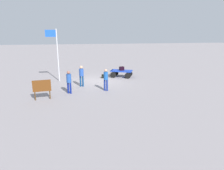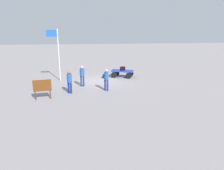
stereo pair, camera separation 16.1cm
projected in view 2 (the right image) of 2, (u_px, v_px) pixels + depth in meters
name	position (u px, v px, depth m)	size (l,w,h in m)	color
ground_plane	(99.00, 81.00, 18.67)	(120.00, 120.00, 0.00)	gray
luggage_cart	(122.00, 72.00, 20.18)	(2.39, 1.98, 0.69)	#1839B0
suitcase_maroon	(123.00, 69.00, 20.09)	(0.51, 0.39, 0.38)	black
suitcase_navy	(105.00, 76.00, 19.92)	(0.51, 0.46, 0.34)	black
worker_lead	(106.00, 78.00, 15.36)	(0.45, 0.45, 1.71)	navy
worker_trailing	(69.00, 80.00, 14.69)	(0.48, 0.48, 1.71)	navy
worker_supervisor	(82.00, 74.00, 16.59)	(0.41, 0.41, 1.76)	navy
flagpole	(57.00, 50.00, 18.02)	(1.01, 0.10, 4.73)	silver
signboard	(42.00, 87.00, 13.38)	(1.18, 0.21, 1.35)	#4C3319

